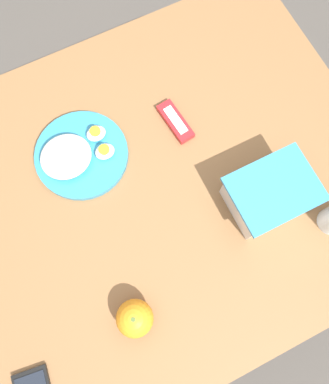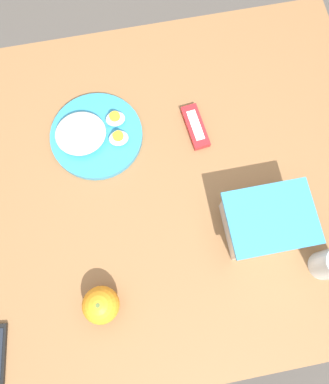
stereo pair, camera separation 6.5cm
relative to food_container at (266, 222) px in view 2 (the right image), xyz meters
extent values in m
plane|color=#4C4742|center=(0.25, -0.15, -0.82)|extent=(10.00, 10.00, 0.00)
cube|color=brown|center=(0.25, -0.15, -0.06)|extent=(1.20, 0.95, 0.03)
cylinder|color=brown|center=(-0.29, -0.56, -0.45)|extent=(0.06, 0.06, 0.75)
cylinder|color=brown|center=(0.80, 0.27, -0.45)|extent=(0.06, 0.06, 0.75)
cube|color=white|center=(0.00, 0.00, 0.00)|extent=(0.18, 0.14, 0.09)
cube|color=beige|center=(0.00, 0.00, -0.02)|extent=(0.17, 0.12, 0.05)
cube|color=#338CC6|center=(0.00, 0.00, 0.05)|extent=(0.20, 0.15, 0.01)
ellipsoid|color=tan|center=(-0.05, -0.01, 0.00)|extent=(0.05, 0.04, 0.02)
ellipsoid|color=tan|center=(0.00, 0.00, 0.00)|extent=(0.06, 0.05, 0.03)
ellipsoid|color=tan|center=(0.05, -0.02, 0.00)|extent=(0.05, 0.04, 0.02)
sphere|color=orange|center=(0.40, 0.11, 0.00)|extent=(0.08, 0.08, 0.08)
cylinder|color=#4C662D|center=(0.40, 0.11, 0.04)|extent=(0.01, 0.01, 0.00)
cylinder|color=teal|center=(0.36, -0.31, -0.04)|extent=(0.24, 0.24, 0.02)
ellipsoid|color=white|center=(0.40, -0.31, -0.01)|extent=(0.13, 0.12, 0.04)
ellipsoid|color=white|center=(0.30, -0.33, -0.01)|extent=(0.05, 0.04, 0.02)
cylinder|color=#F4A823|center=(0.30, -0.33, 0.00)|extent=(0.03, 0.03, 0.01)
ellipsoid|color=white|center=(0.30, -0.28, -0.01)|extent=(0.05, 0.04, 0.02)
cylinder|color=#F4A823|center=(0.30, -0.28, 0.00)|extent=(0.03, 0.03, 0.01)
cube|color=red|center=(0.10, -0.28, -0.04)|extent=(0.06, 0.13, 0.02)
cube|color=white|center=(0.10, -0.28, -0.03)|extent=(0.03, 0.09, 0.00)
camera|label=1|loc=(0.32, 0.10, 0.86)|focal=35.00mm
camera|label=2|loc=(0.26, 0.12, 0.86)|focal=35.00mm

